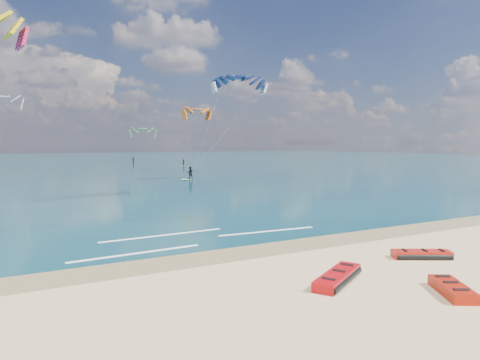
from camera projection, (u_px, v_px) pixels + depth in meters
name	position (u px, v px, depth m)	size (l,w,h in m)	color
ground	(82.00, 185.00, 51.38)	(320.00, 320.00, 0.00)	tan
wet_sand_strip	(207.00, 257.00, 18.91)	(320.00, 2.40, 0.01)	olive
sea	(44.00, 163.00, 107.53)	(320.00, 200.00, 0.04)	#0B343F
packed_kite_left	(337.00, 282.00, 15.59)	(3.32, 1.15, 0.42)	#B7090D
packed_kite_mid	(421.00, 258.00, 18.80)	(2.70, 1.08, 0.39)	red
packed_kite_right	(452.00, 294.00, 14.32)	(2.32, 1.17, 0.42)	#A91707
kitesurfer_far	(216.00, 122.00, 56.75)	(11.53, 6.88, 15.00)	#ABC61D
shoreline_foam	(191.00, 239.00, 22.33)	(13.87, 3.63, 0.01)	white
distant_kites	(21.00, 138.00, 80.85)	(70.79, 36.58, 13.31)	#9EA2A7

